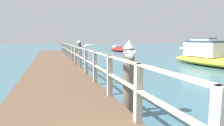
# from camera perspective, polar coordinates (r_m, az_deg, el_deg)

# --- Properties ---
(pier_deck) EXTENTS (2.62, 23.79, 0.48)m
(pier_deck) POSITION_cam_1_polar(r_m,az_deg,el_deg) (12.37, -17.97, -0.74)
(pier_deck) COLOR brown
(pier_deck) RESTS_ON ground_plane
(pier_railing) EXTENTS (0.12, 22.31, 1.06)m
(pier_railing) POSITION_cam_1_polar(r_m,az_deg,el_deg) (12.36, -12.43, 3.61)
(pier_railing) COLOR #B2ADA3
(pier_railing) RESTS_ON pier_deck
(dock_piling_near) EXTENTS (0.29, 0.29, 1.93)m
(dock_piling_near) POSITION_cam_1_polar(r_m,az_deg,el_deg) (4.48, 5.27, -5.05)
(dock_piling_near) COLOR #6B6056
(dock_piling_near) RESTS_ON ground_plane
(dock_piling_far) EXTENTS (0.29, 0.29, 1.93)m
(dock_piling_far) POSITION_cam_1_polar(r_m,az_deg,el_deg) (11.90, -10.29, 2.75)
(dock_piling_far) COLOR #6B6056
(dock_piling_far) RESTS_ON ground_plane
(seagull_foreground) EXTENTS (0.19, 0.48, 0.21)m
(seagull_foreground) POSITION_cam_1_polar(r_m,az_deg,el_deg) (3.43, 5.64, 2.90)
(seagull_foreground) COLOR white
(seagull_foreground) RESTS_ON pier_railing
(seagull_background) EXTENTS (0.47, 0.22, 0.21)m
(seagull_background) POSITION_cam_1_polar(r_m,az_deg,el_deg) (7.34, -7.80, 5.34)
(seagull_background) COLOR white
(seagull_background) RESTS_ON pier_railing
(boat_1) EXTENTS (2.81, 6.88, 1.84)m
(boat_1) POSITION_cam_1_polar(r_m,az_deg,el_deg) (15.30, 28.28, 1.65)
(boat_1) COLOR gold
(boat_1) RESTS_ON ground_plane
(boat_3) EXTENTS (3.06, 9.02, 2.13)m
(boat_3) POSITION_cam_1_polar(r_m,az_deg,el_deg) (30.89, 26.18, 4.51)
(boat_3) COLOR white
(boat_3) RESTS_ON ground_plane
(boat_4) EXTENTS (2.98, 6.63, 6.94)m
(boat_4) POSITION_cam_1_polar(r_m,az_deg,el_deg) (30.16, 2.04, 4.51)
(boat_4) COLOR red
(boat_4) RESTS_ON ground_plane
(channel_buoy) EXTENTS (0.70, 0.70, 1.40)m
(channel_buoy) POSITION_cam_1_polar(r_m,az_deg,el_deg) (39.93, 28.86, 4.36)
(channel_buoy) COLOR #E54C19
(channel_buoy) RESTS_ON ground_plane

